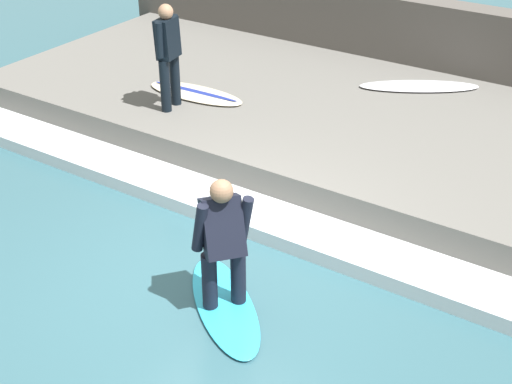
# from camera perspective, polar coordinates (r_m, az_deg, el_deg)

# --- Properties ---
(ground_plane) EXTENTS (28.00, 28.00, 0.00)m
(ground_plane) POSITION_cam_1_polar(r_m,az_deg,el_deg) (7.82, -3.49, -7.12)
(ground_plane) COLOR #335B66
(concrete_ledge) EXTENTS (4.40, 11.91, 0.54)m
(concrete_ledge) POSITION_cam_1_polar(r_m,az_deg,el_deg) (10.51, 8.81, 4.77)
(concrete_ledge) COLOR #66635E
(concrete_ledge) RESTS_ON ground_plane
(back_wall) EXTENTS (0.50, 12.50, 1.60)m
(back_wall) POSITION_cam_1_polar(r_m,az_deg,el_deg) (12.44, 13.96, 10.98)
(back_wall) COLOR #544F49
(back_wall) RESTS_ON ground_plane
(wave_foam_crest) EXTENTS (0.71, 11.31, 0.19)m
(wave_foam_crest) POSITION_cam_1_polar(r_m,az_deg,el_deg) (8.60, 1.37, -2.42)
(wave_foam_crest) COLOR silver
(wave_foam_crest) RESTS_ON ground_plane
(surfboard_riding) EXTENTS (1.54, 1.67, 0.06)m
(surfboard_riding) POSITION_cam_1_polar(r_m,az_deg,el_deg) (7.45, -2.52, -9.01)
(surfboard_riding) COLOR #2DADD1
(surfboard_riding) RESTS_ON ground_plane
(surfer_riding) EXTENTS (0.58, 0.59, 1.45)m
(surfer_riding) POSITION_cam_1_polar(r_m,az_deg,el_deg) (6.95, -2.67, -3.71)
(surfer_riding) COLOR black
(surfer_riding) RESTS_ON surfboard_riding
(surfer_waiting_near) EXTENTS (0.51, 0.29, 1.52)m
(surfer_waiting_near) POSITION_cam_1_polar(r_m,az_deg,el_deg) (10.28, -7.04, 11.12)
(surfer_waiting_near) COLOR black
(surfer_waiting_near) RESTS_ON concrete_ledge
(surfboard_waiting_near) EXTENTS (0.63, 1.67, 0.07)m
(surfboard_waiting_near) POSITION_cam_1_polar(r_m,az_deg,el_deg) (10.97, -4.86, 7.89)
(surfboard_waiting_near) COLOR beige
(surfboard_waiting_near) RESTS_ON concrete_ledge
(surfboard_spare) EXTENTS (1.41, 1.83, 0.06)m
(surfboard_spare) POSITION_cam_1_polar(r_m,az_deg,el_deg) (11.48, 12.92, 8.26)
(surfboard_spare) COLOR silver
(surfboard_spare) RESTS_ON concrete_ledge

